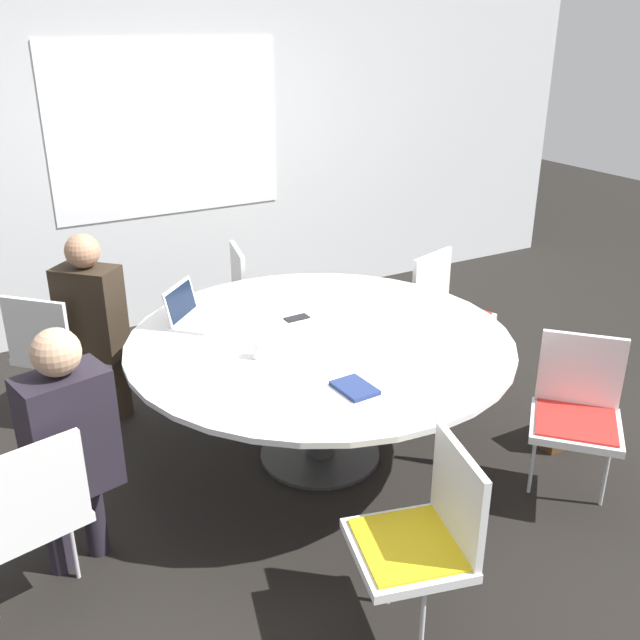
% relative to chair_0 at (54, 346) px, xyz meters
% --- Properties ---
extents(ground_plane, '(16.00, 16.00, 0.00)m').
position_rel_chair_0_xyz_m(ground_plane, '(1.21, -1.13, -0.52)').
color(ground_plane, black).
extents(wall_back, '(8.00, 0.07, 2.70)m').
position_rel_chair_0_xyz_m(wall_back, '(1.21, 1.28, 0.84)').
color(wall_back, silver).
rests_on(wall_back, ground_plane).
extents(conference_table, '(2.08, 2.08, 0.75)m').
position_rel_chair_0_xyz_m(conference_table, '(1.21, -1.13, 0.13)').
color(conference_table, '#333333').
rests_on(conference_table, ground_plane).
extents(chair_0, '(0.61, 0.61, 0.86)m').
position_rel_chair_0_xyz_m(chair_0, '(0.00, 0.00, 0.00)').
color(chair_0, white).
rests_on(chair_0, ground_plane).
extents(chair_1, '(0.52, 0.50, 0.86)m').
position_rel_chair_0_xyz_m(chair_1, '(-0.39, -1.55, 0.00)').
color(chair_1, white).
rests_on(chair_1, ground_plane).
extents(chair_2, '(0.52, 0.53, 0.86)m').
position_rel_chair_0_xyz_m(chair_2, '(0.93, -2.45, 0.00)').
color(chair_2, white).
rests_on(chair_2, ground_plane).
extents(chair_3, '(0.61, 0.61, 0.86)m').
position_rel_chair_0_xyz_m(chair_3, '(2.18, -2.06, 0.00)').
color(chair_3, white).
rests_on(chair_3, ground_plane).
extents(chair_4, '(0.55, 0.54, 0.86)m').
position_rel_chair_0_xyz_m(chair_4, '(2.47, -0.64, 0.00)').
color(chair_4, white).
rests_on(chair_4, ground_plane).
extents(chair_5, '(0.51, 0.52, 0.86)m').
position_rel_chair_0_xyz_m(chair_5, '(1.43, 0.20, 0.00)').
color(chair_5, white).
rests_on(chair_5, ground_plane).
extents(person_0, '(0.41, 0.41, 1.21)m').
position_rel_chair_0_xyz_m(person_0, '(0.23, -0.11, 0.19)').
color(person_0, '#2D2319').
rests_on(person_0, ground_plane).
extents(person_1, '(0.40, 0.31, 1.21)m').
position_rel_chair_0_xyz_m(person_1, '(-0.17, -1.42, 0.19)').
color(person_1, '#231E28').
rests_on(person_1, ground_plane).
extents(laptop, '(0.40, 0.40, 0.21)m').
position_rel_chair_0_xyz_m(laptop, '(0.67, -0.59, 0.29)').
color(laptop, silver).
rests_on(laptop, conference_table).
extents(spiral_notebook, '(0.16, 0.22, 0.02)m').
position_rel_chair_0_xyz_m(spiral_notebook, '(1.06, -1.72, 0.24)').
color(spiral_notebook, navy).
rests_on(spiral_notebook, conference_table).
extents(coffee_cup, '(0.08, 0.08, 0.09)m').
position_rel_chair_0_xyz_m(coffee_cup, '(0.82, -1.20, 0.28)').
color(coffee_cup, white).
rests_on(coffee_cup, conference_table).
extents(cell_phone, '(0.14, 0.08, 0.01)m').
position_rel_chair_0_xyz_m(cell_phone, '(1.22, -0.84, 0.24)').
color(cell_phone, black).
rests_on(cell_phone, conference_table).
extents(handbag, '(0.36, 0.16, 0.28)m').
position_rel_chair_0_xyz_m(handbag, '(2.55, -1.71, -0.38)').
color(handbag, '#513319').
rests_on(handbag, ground_plane).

